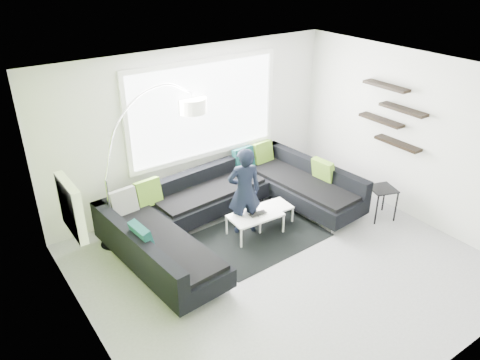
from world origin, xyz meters
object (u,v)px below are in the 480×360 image
(arc_lamp, at_px, (105,180))
(side_table, at_px, (380,203))
(laptop, at_px, (259,215))
(person, at_px, (244,191))
(coffee_table, at_px, (263,219))
(sectional_sofa, at_px, (237,211))

(arc_lamp, distance_m, side_table, 4.57)
(arc_lamp, height_order, laptop, arc_lamp)
(person, relative_size, laptop, 4.81)
(arc_lamp, xyz_separation_m, person, (1.92, -0.83, -0.42))
(coffee_table, xyz_separation_m, side_table, (1.87, -0.88, 0.10))
(laptop, bearing_deg, person, 122.27)
(side_table, relative_size, person, 0.38)
(arc_lamp, distance_m, laptop, 2.45)
(sectional_sofa, relative_size, person, 2.76)
(sectional_sofa, height_order, person, person)
(side_table, bearing_deg, arc_lamp, 156.01)
(sectional_sofa, xyz_separation_m, coffee_table, (0.38, -0.20, -0.19))
(coffee_table, distance_m, side_table, 2.07)
(coffee_table, bearing_deg, arc_lamp, 160.27)
(sectional_sofa, distance_m, arc_lamp, 2.15)
(side_table, height_order, laptop, side_table)
(coffee_table, xyz_separation_m, person, (-0.30, 0.11, 0.56))
(laptop, bearing_deg, arc_lamp, 155.93)
(side_table, xyz_separation_m, laptop, (-2.05, 0.76, 0.09))
(sectional_sofa, xyz_separation_m, laptop, (0.21, -0.32, 0.00))
(arc_lamp, xyz_separation_m, side_table, (4.10, -1.82, -0.88))
(side_table, bearing_deg, person, 155.45)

